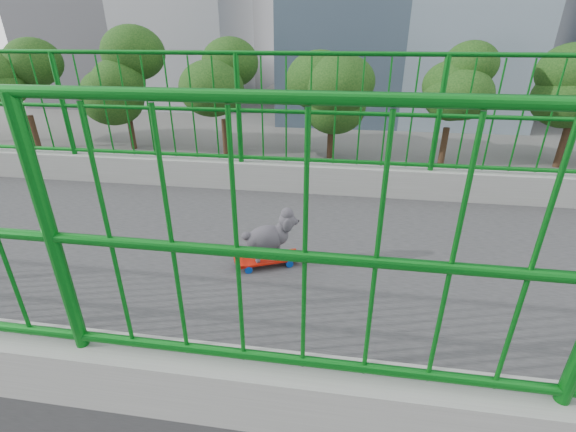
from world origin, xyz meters
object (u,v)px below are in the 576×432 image
(car_1, at_px, (441,282))
(car_2, at_px, (438,242))
(poodle, at_px, (270,235))
(car_3, at_px, (236,198))
(car_4, at_px, (452,187))
(skateboard, at_px, (267,260))

(car_1, bearing_deg, car_2, 171.02)
(poodle, distance_m, car_3, 17.77)
(car_3, bearing_deg, car_1, -125.13)
(car_3, bearing_deg, car_2, -108.43)
(poodle, relative_size, car_2, 0.08)
(car_1, bearing_deg, poodle, -23.59)
(car_1, bearing_deg, car_4, 165.43)
(poodle, distance_m, car_2, 14.91)
(car_2, distance_m, car_4, 6.70)
(car_1, xyz_separation_m, car_2, (-3.20, 0.51, -0.14))
(poodle, xyz_separation_m, car_4, (-18.96, 6.58, -6.47))
(skateboard, xyz_separation_m, car_1, (-9.37, 4.11, -6.25))
(skateboard, bearing_deg, car_4, 136.79)
(poodle, xyz_separation_m, car_1, (-9.36, 4.09, -6.45))
(car_2, relative_size, car_3, 0.91)
(car_1, distance_m, car_4, 9.92)
(poodle, relative_size, car_4, 0.09)
(skateboard, relative_size, car_3, 0.10)
(car_1, relative_size, car_3, 0.94)
(skateboard, height_order, car_4, skateboard)
(car_3, bearing_deg, skateboard, -162.45)
(poodle, distance_m, car_4, 21.09)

